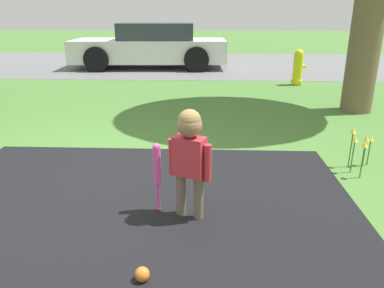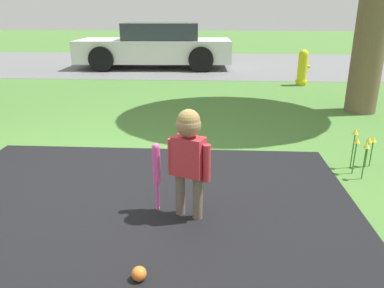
# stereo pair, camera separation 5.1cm
# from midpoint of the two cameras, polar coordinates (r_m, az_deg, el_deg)

# --- Properties ---
(ground_plane) EXTENTS (60.00, 60.00, 0.00)m
(ground_plane) POSITION_cam_midpoint_polar(r_m,az_deg,el_deg) (3.66, -15.01, -6.08)
(ground_plane) COLOR #477533
(street_strip) EXTENTS (40.00, 6.00, 0.01)m
(street_strip) POSITION_cam_midpoint_polar(r_m,az_deg,el_deg) (11.96, -2.72, 12.15)
(street_strip) COLOR slate
(street_strip) RESTS_ON ground
(child) EXTENTS (0.33, 0.22, 0.88)m
(child) POSITION_cam_midpoint_polar(r_m,az_deg,el_deg) (2.80, -0.89, -0.80)
(child) COLOR #6B5B4C
(child) RESTS_ON ground
(baseball_bat) EXTENTS (0.06, 0.06, 0.58)m
(baseball_bat) POSITION_cam_midpoint_polar(r_m,az_deg,el_deg) (2.97, -5.83, -3.65)
(baseball_bat) COLOR #E54CA5
(baseball_bat) RESTS_ON ground
(sports_ball) EXTENTS (0.09, 0.09, 0.09)m
(sports_ball) POSITION_cam_midpoint_polar(r_m,az_deg,el_deg) (2.41, -8.24, -19.06)
(sports_ball) COLOR orange
(sports_ball) RESTS_ON ground
(fire_hydrant) EXTENTS (0.29, 0.26, 0.78)m
(fire_hydrant) POSITION_cam_midpoint_polar(r_m,az_deg,el_deg) (8.66, 15.67, 11.14)
(fire_hydrant) COLOR yellow
(fire_hydrant) RESTS_ON ground
(parked_car) EXTENTS (4.37, 2.08, 1.24)m
(parked_car) POSITION_cam_midpoint_polar(r_m,az_deg,el_deg) (11.12, -6.35, 14.59)
(parked_car) COLOR silver
(parked_car) RESTS_ON ground
(flower_bed) EXTENTS (0.31, 0.39, 0.43)m
(flower_bed) POSITION_cam_midpoint_polar(r_m,az_deg,el_deg) (4.12, 24.14, 0.43)
(flower_bed) COLOR #38702D
(flower_bed) RESTS_ON ground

